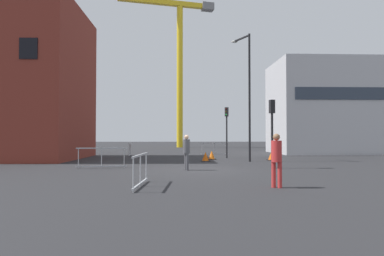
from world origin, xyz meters
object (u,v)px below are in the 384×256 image
streetlamp_tall (248,87)px  traffic_cone_on_verge (212,155)px  traffic_cone_orange (205,157)px  traffic_light_crosswalk (227,124)px  traffic_light_verge (272,122)px  pedestrian_walking (277,156)px  construction_crane (178,51)px  traffic_cone_striped (272,156)px  pedestrian_waiting (186,150)px

streetlamp_tall → traffic_cone_on_verge: 5.53m
streetlamp_tall → traffic_cone_orange: 5.42m
streetlamp_tall → traffic_light_crosswalk: bearing=104.8°
traffic_light_verge → pedestrian_walking: traffic_light_verge is taller
traffic_light_crosswalk → traffic_cone_orange: size_ratio=6.30×
pedestrian_walking → traffic_cone_orange: bearing=97.1°
traffic_light_verge → traffic_cone_orange: traffic_light_verge is taller
traffic_light_crosswalk → traffic_cone_on_verge: size_ratio=6.12×
pedestrian_walking → traffic_cone_orange: pedestrian_walking is taller
streetlamp_tall → traffic_cone_on_verge: size_ratio=13.33×
construction_crane → traffic_light_crosswalk: bearing=-80.9°
traffic_light_verge → traffic_cone_orange: bearing=121.7°
traffic_light_verge → traffic_cone_striped: traffic_light_verge is taller
streetlamp_tall → traffic_cone_striped: (1.92, 1.09, -4.61)m
traffic_cone_striped → pedestrian_waiting: bearing=-133.0°
traffic_light_crosswalk → traffic_cone_on_verge: traffic_light_crosswalk is taller
traffic_light_verge → pedestrian_waiting: traffic_light_verge is taller
traffic_cone_on_verge → traffic_cone_striped: bearing=-13.4°
traffic_light_crosswalk → pedestrian_walking: size_ratio=2.20×
traffic_cone_striped → traffic_cone_on_verge: 4.23m
traffic_light_crosswalk → traffic_light_verge: (1.23, -8.08, -0.19)m
construction_crane → traffic_light_crosswalk: construction_crane is taller
streetlamp_tall → traffic_cone_striped: bearing=29.6°
traffic_light_verge → traffic_cone_striped: bearing=74.4°
construction_crane → pedestrian_walking: bearing=-85.0°
streetlamp_tall → pedestrian_walking: 11.82m
traffic_cone_orange → traffic_cone_striped: bearing=8.6°
pedestrian_waiting → traffic_cone_orange: bearing=76.5°
traffic_light_crosswalk → pedestrian_waiting: size_ratio=2.23×
traffic_cone_striped → traffic_cone_orange: size_ratio=1.10×
traffic_light_crosswalk → traffic_light_verge: bearing=-81.4°
construction_crane → pedestrian_waiting: construction_crane is taller
traffic_light_crosswalk → traffic_cone_orange: (-1.87, -3.07, -2.33)m
pedestrian_walking → traffic_light_verge: bearing=75.4°
streetlamp_tall → traffic_cone_on_verge: streetlamp_tall is taller
construction_crane → traffic_cone_on_verge: construction_crane is taller
streetlamp_tall → traffic_cone_striped: 5.11m
streetlamp_tall → pedestrian_waiting: streetlamp_tall is taller
traffic_light_verge → traffic_cone_on_verge: bearing=110.6°
construction_crane → pedestrian_waiting: (0.50, -32.41, -13.19)m
pedestrian_waiting → traffic_cone_on_verge: pedestrian_waiting is taller
pedestrian_walking → traffic_cone_striped: 12.62m
pedestrian_walking → traffic_cone_on_verge: bearing=93.7°
traffic_cone_striped → traffic_cone_orange: bearing=-171.4°
pedestrian_waiting → traffic_light_verge: bearing=10.1°
pedestrian_waiting → traffic_cone_striped: size_ratio=2.56×
pedestrian_waiting → traffic_cone_striped: 8.96m
construction_crane → pedestrian_walking: (3.33, -38.04, -13.17)m
streetlamp_tall → traffic_cone_striped: size_ratio=12.43×
pedestrian_walking → traffic_cone_on_verge: 13.19m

